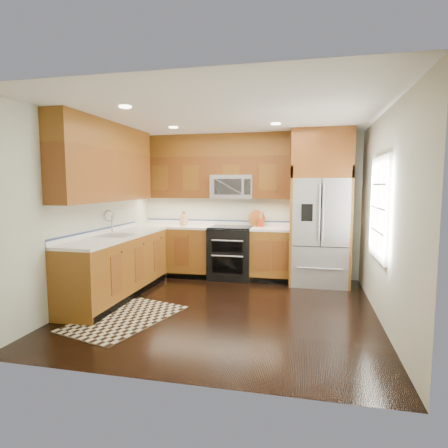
% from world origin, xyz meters
% --- Properties ---
extents(ground, '(4.00, 4.00, 0.00)m').
position_xyz_m(ground, '(0.00, 0.00, 0.00)').
color(ground, black).
rests_on(ground, ground).
extents(wall_back, '(4.00, 0.02, 2.60)m').
position_xyz_m(wall_back, '(0.00, 2.00, 1.30)').
color(wall_back, beige).
rests_on(wall_back, ground).
extents(wall_left, '(0.02, 4.00, 2.60)m').
position_xyz_m(wall_left, '(-2.00, 0.00, 1.30)').
color(wall_left, beige).
rests_on(wall_left, ground).
extents(wall_right, '(0.02, 4.00, 2.60)m').
position_xyz_m(wall_right, '(2.00, 0.00, 1.30)').
color(wall_right, beige).
rests_on(wall_right, ground).
extents(window, '(0.04, 1.10, 1.30)m').
position_xyz_m(window, '(1.98, 0.20, 1.40)').
color(window, white).
rests_on(window, ground).
extents(base_cabinets, '(2.85, 3.00, 0.90)m').
position_xyz_m(base_cabinets, '(-1.23, 0.90, 0.45)').
color(base_cabinets, brown).
rests_on(base_cabinets, ground).
extents(countertop, '(2.86, 3.01, 0.04)m').
position_xyz_m(countertop, '(-1.09, 1.01, 0.92)').
color(countertop, white).
rests_on(countertop, base_cabinets).
extents(upper_cabinets, '(2.85, 3.00, 1.15)m').
position_xyz_m(upper_cabinets, '(-1.15, 1.09, 2.02)').
color(upper_cabinets, brown).
rests_on(upper_cabinets, ground).
extents(range, '(0.76, 0.67, 0.95)m').
position_xyz_m(range, '(-0.25, 1.67, 0.47)').
color(range, black).
rests_on(range, ground).
extents(microwave, '(0.76, 0.40, 0.42)m').
position_xyz_m(microwave, '(-0.25, 1.80, 1.66)').
color(microwave, '#B2B2B7').
rests_on(microwave, ground).
extents(refrigerator, '(0.98, 0.75, 2.60)m').
position_xyz_m(refrigerator, '(1.30, 1.63, 1.30)').
color(refrigerator, '#B2B2B7').
rests_on(refrigerator, ground).
extents(sink_faucet, '(0.54, 0.44, 0.37)m').
position_xyz_m(sink_faucet, '(-1.73, 0.23, 0.99)').
color(sink_faucet, '#B2B2B7').
rests_on(sink_faucet, countertop).
extents(rug, '(1.27, 1.68, 0.01)m').
position_xyz_m(rug, '(-1.14, -0.66, 0.01)').
color(rug, black).
rests_on(rug, ground).
extents(knife_block, '(0.13, 0.15, 0.26)m').
position_xyz_m(knife_block, '(-1.17, 1.76, 1.05)').
color(knife_block, tan).
rests_on(knife_block, countertop).
extents(utensil_crock, '(0.11, 0.11, 0.30)m').
position_xyz_m(utensil_crock, '(0.27, 1.76, 1.04)').
color(utensil_crock, '#A13113').
rests_on(utensil_crock, countertop).
extents(cutting_board, '(0.36, 0.36, 0.02)m').
position_xyz_m(cutting_board, '(0.19, 1.84, 0.95)').
color(cutting_board, brown).
rests_on(cutting_board, countertop).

